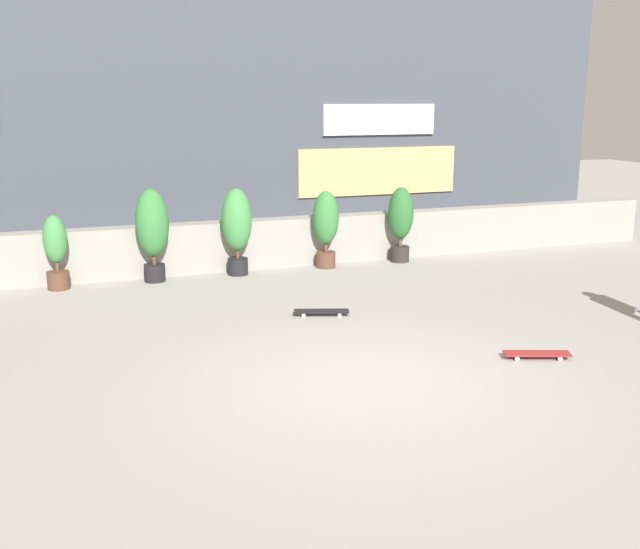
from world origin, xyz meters
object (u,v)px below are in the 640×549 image
Objects in this scene: potted_plant_3 at (326,224)px; potted_plant_4 at (401,219)px; potted_plant_0 at (56,250)px; potted_plant_1 at (152,227)px; potted_plant_2 at (237,225)px; skateboard_near_camera at (537,354)px; skateboard_aside at (321,311)px.

potted_plant_3 is 1.00× the size of potted_plant_4.
potted_plant_4 is (6.26, -0.00, 0.16)m from potted_plant_0.
potted_plant_1 reaches higher than potted_plant_0.
potted_plant_2 is (3.05, -0.00, 0.24)m from potted_plant_0.
potted_plant_1 is (1.58, -0.00, 0.27)m from potted_plant_0.
skateboard_aside is at bearing 124.94° from skateboard_near_camera.
potted_plant_4 reaches higher than potted_plant_0.
potted_plant_0 is 6.27m from potted_plant_4.
potted_plant_0 is 0.86× the size of potted_plant_3.
potted_plant_1 is at bearing -180.00° from potted_plant_4.
potted_plant_2 is 6.10m from skateboard_near_camera.
potted_plant_0 is 0.80× the size of potted_plant_2.
potted_plant_1 reaches higher than skateboard_aside.
skateboard_aside is at bearing -39.40° from potted_plant_0.
potted_plant_2 is 1.89× the size of skateboard_near_camera.
skateboard_aside is at bearing -132.50° from potted_plant_4.
potted_plant_4 reaches higher than skateboard_near_camera.
potted_plant_4 is 1.76× the size of skateboard_near_camera.
potted_plant_3 is (3.16, 0.00, -0.12)m from potted_plant_1.
potted_plant_1 is 1.47m from potted_plant_2.
potted_plant_3 is (4.73, -0.00, 0.16)m from potted_plant_0.
skateboard_near_camera is at bearing -98.73° from potted_plant_4.
potted_plant_4 reaches higher than potted_plant_3.
potted_plant_2 is 1.08× the size of potted_plant_3.
potted_plant_2 is (1.47, 0.00, -0.04)m from potted_plant_1.
potted_plant_4 reaches higher than skateboard_aside.
potted_plant_4 is at bearing 0.00° from potted_plant_2.
potted_plant_3 is 5.66m from skateboard_near_camera.
potted_plant_3 is at bearing 0.00° from potted_plant_2.
potted_plant_1 is 1.96× the size of skateboard_near_camera.
potted_plant_0 is 7.78m from skateboard_near_camera.
potted_plant_0 reaches higher than skateboard_near_camera.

